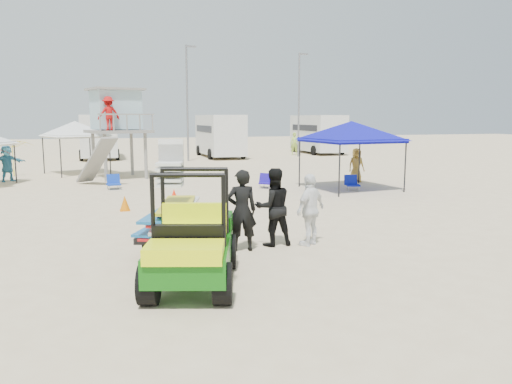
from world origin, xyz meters
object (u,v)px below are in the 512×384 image
object	(u,v)px
surf_trailer	(173,213)
man_left	(242,211)
canopy_blue	(351,125)
utility_cart	(191,233)
lifeguard_tower	(116,113)

from	to	relation	value
surf_trailer	man_left	size ratio (longest dim) A/B	1.44
surf_trailer	canopy_blue	world-z (taller)	canopy_blue
utility_cart	surf_trailer	bearing A→B (deg)	89.84
surf_trailer	man_left	bearing A→B (deg)	-11.19
utility_cart	canopy_blue	size ratio (longest dim) A/B	0.82
lifeguard_tower	canopy_blue	bearing A→B (deg)	-37.59
lifeguard_tower	man_left	bearing A→B (deg)	-81.96
man_left	lifeguard_tower	world-z (taller)	lifeguard_tower
utility_cart	canopy_blue	distance (m)	13.56
surf_trailer	canopy_blue	size ratio (longest dim) A/B	0.73
surf_trailer	utility_cart	bearing A→B (deg)	-90.16
man_left	utility_cart	bearing A→B (deg)	59.28
utility_cart	surf_trailer	size ratio (longest dim) A/B	1.12
man_left	surf_trailer	bearing A→B (deg)	-5.13
utility_cart	lifeguard_tower	world-z (taller)	lifeguard_tower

